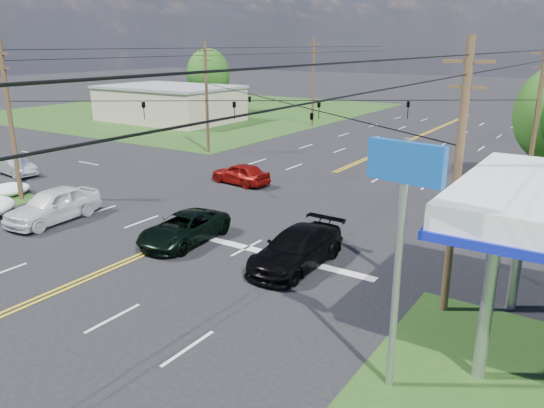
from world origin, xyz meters
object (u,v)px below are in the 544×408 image
Objects in this scene: pole_se at (457,178)px; polesign_se at (403,201)px; pickup_dkgreen at (184,228)px; sedan_silver at (15,166)px; suv_black at (297,249)px; pole_left_far at (313,81)px; retail_nw at (170,104)px; pole_nw at (207,96)px; pole_ne at (536,118)px; pole_sw at (10,120)px; tree_far_l at (208,74)px; pickup_white at (53,205)px.

pole_se is 1.35× the size of polesign_se.
sedan_silver is (-19.71, 3.50, -0.02)m from pickup_dkgreen.
pole_left_far is at bearing 118.75° from suv_black.
retail_nw is 18.30m from pole_left_far.
pole_left_far is at bearing -4.51° from sedan_silver.
pole_nw and pole_ne have the same top height.
pole_se is at bearing -90.00° from pole_ne.
pole_sw reaches higher than suv_black.
polesign_se is at bearing -40.17° from retail_nw.
pickup_dkgreen is at bearing -179.98° from pole_se.
pickup_dkgreen is 1.23× the size of sedan_silver.
pole_left_far is (17.00, 6.00, 3.17)m from retail_nw.
pole_nw is 19.00m from pole_left_far.
tree_far_l reaches higher than pickup_dkgreen.
pickup_white is at bearing -74.39° from pole_nw.
polesign_se is (6.48, -5.79, 4.61)m from suv_black.
tree_far_l is at bearing 24.83° from sedan_silver.
pickup_dkgreen is 0.93× the size of suv_black.
pole_left_far is at bearing 19.44° from retail_nw.
pickup_dkgreen is at bearing -51.60° from tree_far_l.
pole_sw reaches higher than sedan_silver.
suv_black is (-6.48, 0.50, -4.11)m from pole_se.
pickup_dkgreen is (32.50, -41.00, -4.48)m from tree_far_l.
pole_sw is at bearing -177.92° from suv_black.
polesign_se is (26.00, -5.29, 0.50)m from pole_sw.
pickup_white is 21.39m from polesign_se.
pole_se is 31.62m from pole_nw.
pole_ne is 1.85× the size of pickup_dkgreen.
sedan_silver is at bearing 173.96° from suv_black.
pole_nw reaches higher than polesign_se.
pole_left_far is at bearing 121.58° from polesign_se.
pole_left_far is 39.64m from pickup_dkgreen.
pickup_dkgreen is at bearing -45.47° from retail_nw.
tree_far_l is 1.57× the size of suv_black.
pole_se is at bearing -3.81° from suv_black.
pickup_dkgreen is 20.02m from sedan_silver.
sedan_silver is at bearing -71.16° from tree_far_l.
tree_far_l is at bearing 134.19° from polesign_se.
pickup_white reaches higher than pickup_dkgreen.
sedan_silver is at bearing 152.83° from pickup_white.
pole_ne reaches higher than pickup_dkgreen.
pole_left_far is 41.62m from suv_black.
pole_left_far is 1.42× the size of polesign_se.
retail_nw is at bearing 130.98° from pickup_dkgreen.
pole_left_far is 1.95× the size of pickup_dkgreen.
pickup_white is (-20.56, -19.48, -4.00)m from pole_ne.
pole_left_far is 19.42m from tree_far_l.
pickup_white is at bearing -15.18° from pole_sw.
pole_se reaches higher than pickup_dkgreen.
sedan_silver is at bearing 173.80° from pole_se.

